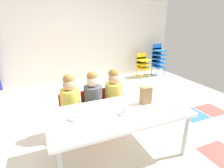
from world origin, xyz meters
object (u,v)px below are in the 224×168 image
(seated_child_far_right, at_px, (114,93))
(kid_chair_yellow_stack, at_px, (143,63))
(donut_powdered_on_plate, at_px, (73,118))
(donut_powdered_loose, at_px, (122,113))
(seated_child_near_camera, at_px, (70,100))
(kid_chair_blue_stack, at_px, (158,58))
(seated_child_middle_seat, at_px, (93,96))
(craft_table, at_px, (119,115))
(paper_bag_brown, at_px, (146,95))
(paper_plate_near_edge, at_px, (73,119))

(seated_child_far_right, distance_m, kid_chair_yellow_stack, 2.76)
(donut_powdered_on_plate, bearing_deg, donut_powdered_loose, -9.40)
(seated_child_near_camera, relative_size, kid_chair_blue_stack, 1.00)
(donut_powdered_loose, bearing_deg, kid_chair_yellow_stack, 53.63)
(seated_child_middle_seat, xyz_separation_m, donut_powdered_on_plate, (-0.40, -0.59, 0.06))
(seated_child_middle_seat, xyz_separation_m, kid_chair_yellow_stack, (2.15, 2.07, -0.16))
(seated_child_middle_seat, bearing_deg, seated_child_near_camera, 180.00)
(seated_child_middle_seat, bearing_deg, craft_table, -78.98)
(kid_chair_yellow_stack, relative_size, donut_powdered_loose, 5.69)
(kid_chair_blue_stack, bearing_deg, craft_table, -133.64)
(paper_bag_brown, distance_m, paper_plate_near_edge, 0.92)
(paper_plate_near_edge, bearing_deg, seated_child_far_right, 39.57)
(kid_chair_blue_stack, bearing_deg, seated_child_middle_seat, -142.37)
(craft_table, height_order, donut_powdered_loose, donut_powdered_loose)
(paper_plate_near_edge, bearing_deg, paper_bag_brown, 2.57)
(kid_chair_blue_stack, xyz_separation_m, paper_plate_near_edge, (-3.08, -2.66, 0.08))
(seated_child_near_camera, relative_size, kid_chair_yellow_stack, 1.35)
(paper_plate_near_edge, height_order, donut_powdered_loose, donut_powdered_loose)
(seated_child_near_camera, relative_size, paper_bag_brown, 4.17)
(seated_child_near_camera, relative_size, donut_powdered_on_plate, 7.67)
(kid_chair_blue_stack, xyz_separation_m, donut_powdered_loose, (-2.55, -2.75, 0.09))
(donut_powdered_loose, bearing_deg, paper_bag_brown, 18.17)
(seated_child_middle_seat, height_order, kid_chair_yellow_stack, seated_child_middle_seat)
(kid_chair_yellow_stack, height_order, paper_bag_brown, paper_bag_brown)
(seated_child_middle_seat, bearing_deg, donut_powdered_loose, -79.33)
(kid_chair_yellow_stack, height_order, donut_powdered_loose, kid_chair_yellow_stack)
(donut_powdered_on_plate, bearing_deg, kid_chair_yellow_stack, 46.24)
(craft_table, relative_size, donut_powdered_on_plate, 13.42)
(seated_child_far_right, distance_m, paper_plate_near_edge, 0.93)
(seated_child_middle_seat, height_order, paper_plate_near_edge, seated_child_middle_seat)
(paper_plate_near_edge, bearing_deg, craft_table, -2.78)
(craft_table, distance_m, kid_chair_yellow_stack, 3.37)
(donut_powdered_on_plate, relative_size, donut_powdered_loose, 1.00)
(seated_child_near_camera, distance_m, kid_chair_yellow_stack, 3.22)
(craft_table, xyz_separation_m, paper_bag_brown, (0.40, 0.07, 0.16))
(paper_bag_brown, height_order, donut_powdered_loose, paper_bag_brown)
(kid_chair_yellow_stack, bearing_deg, seated_child_far_right, -131.52)
(seated_child_middle_seat, height_order, seated_child_far_right, same)
(seated_child_near_camera, xyz_separation_m, seated_child_far_right, (0.64, 0.00, 0.00))
(craft_table, bearing_deg, paper_bag_brown, 9.45)
(seated_child_near_camera, xyz_separation_m, paper_bag_brown, (0.84, -0.55, 0.15))
(craft_table, relative_size, paper_bag_brown, 7.30)
(seated_child_far_right, relative_size, paper_bag_brown, 4.17)
(seated_child_far_right, height_order, paper_plate_near_edge, seated_child_far_right)
(craft_table, bearing_deg, seated_child_middle_seat, 101.02)
(kid_chair_blue_stack, relative_size, paper_plate_near_edge, 5.11)
(kid_chair_yellow_stack, distance_m, paper_plate_near_edge, 3.69)
(seated_child_near_camera, relative_size, donut_powdered_loose, 7.68)
(seated_child_near_camera, height_order, paper_bag_brown, seated_child_near_camera)
(donut_powdered_loose, bearing_deg, seated_child_far_right, 74.15)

